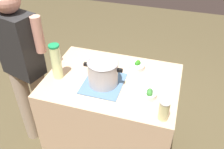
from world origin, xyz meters
The scene contains 8 objects.
counter_slab centered at (0.00, 0.00, 0.47)m, with size 1.07×0.77×0.94m, color #D2AF8A.
dish_cloth centered at (0.05, 0.07, 0.95)m, with size 0.31×0.35×0.01m, color #51769B.
cooking_pot centered at (0.05, 0.07, 1.05)m, with size 0.31×0.24×0.20m.
lemonade_pitcher centered at (0.43, 0.09, 1.09)m, with size 0.08×0.08×0.30m.
mason_jar centered at (-0.45, 0.30, 1.02)m, with size 0.07×0.07×0.15m.
broccoli_bowl_front centered at (-0.32, 0.12, 0.97)m, with size 0.11×0.11×0.07m.
broccoli_bowl_center centered at (-0.16, -0.21, 0.97)m, with size 0.13×0.13×0.08m.
person_cook centered at (0.79, 0.05, 0.90)m, with size 0.50×0.28×1.63m.
Camera 1 is at (-0.46, 1.49, 2.17)m, focal length 39.37 mm.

